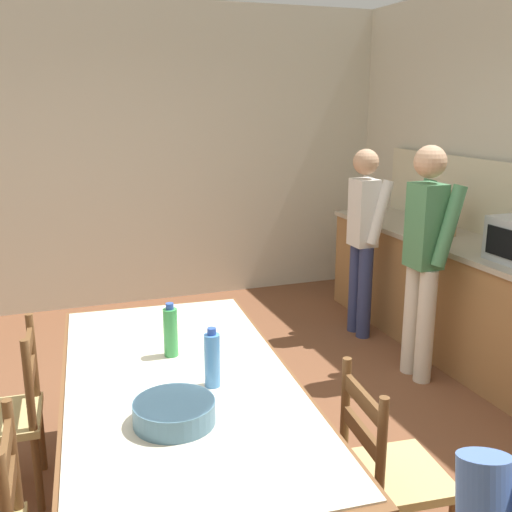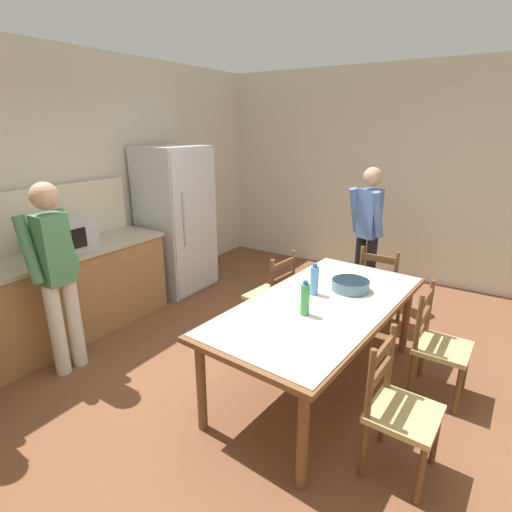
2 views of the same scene
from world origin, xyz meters
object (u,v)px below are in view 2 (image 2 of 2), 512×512
object	(u,v)px
person_at_counter	(56,270)
chair_side_near_left	(398,410)
refrigerator	(176,220)
chair_head_end	(380,288)
chair_side_far_right	(272,296)
bottle_off_centre	(314,280)
person_by_table	(368,229)
serving_bowl	(350,284)
microwave	(65,236)
dining_table	(321,310)
bottle_near_centre	(305,299)
chair_side_near_right	(438,345)

from	to	relation	value
person_at_counter	chair_side_near_left	bearing A→B (deg)	-170.63
refrigerator	chair_head_end	xyz separation A→B (m)	(0.37, -2.59, -0.49)
refrigerator	person_at_counter	xyz separation A→B (m)	(-1.97, -0.50, 0.02)
refrigerator	chair_side_far_right	distance (m)	1.84
refrigerator	bottle_off_centre	xyz separation A→B (m)	(-0.86, -2.37, -0.04)
chair_side_far_right	person_by_table	size ratio (longest dim) A/B	0.55
serving_bowl	person_by_table	xyz separation A→B (m)	(1.54, 0.36, 0.11)
microwave	chair_side_near_left	distance (m)	3.34
refrigerator	dining_table	xyz separation A→B (m)	(-0.98, -2.49, -0.24)
bottle_near_centre	person_by_table	bearing A→B (deg)	6.17
bottle_near_centre	person_at_counter	world-z (taller)	person_at_counter
bottle_near_centre	chair_side_near_right	distance (m)	1.19
bottle_off_centre	person_by_table	size ratio (longest dim) A/B	0.16
refrigerator	chair_side_near_right	size ratio (longest dim) A/B	2.05
refrigerator	chair_side_near_left	size ratio (longest dim) A/B	2.05
microwave	bottle_off_centre	distance (m)	2.49
chair_side_far_right	chair_side_near_left	world-z (taller)	same
dining_table	chair_head_end	xyz separation A→B (m)	(1.35, -0.10, -0.26)
dining_table	chair_side_far_right	size ratio (longest dim) A/B	2.41
microwave	dining_table	xyz separation A→B (m)	(0.56, -2.51, -0.38)
chair_head_end	person_at_counter	xyz separation A→B (m)	(-2.34, 2.09, 0.51)
chair_side_near_left	dining_table	bearing A→B (deg)	58.17
refrigerator	microwave	xyz separation A→B (m)	(-1.54, 0.02, 0.14)
chair_side_near_left	person_by_table	size ratio (longest dim) A/B	0.55
chair_side_near_left	person_at_counter	bearing A→B (deg)	102.38
chair_side_near_left	person_at_counter	xyz separation A→B (m)	(-0.46, 2.76, 0.51)
bottle_near_centre	chair_side_near_left	size ratio (longest dim) A/B	0.30
dining_table	chair_side_near_right	world-z (taller)	chair_side_near_right
refrigerator	microwave	world-z (taller)	refrigerator
serving_bowl	chair_side_far_right	size ratio (longest dim) A/B	0.35
microwave	chair_side_near_left	world-z (taller)	microwave
refrigerator	person_by_table	distance (m)	2.42
bottle_off_centre	chair_side_near_left	bearing A→B (deg)	-126.17
bottle_near_centre	serving_bowl	world-z (taller)	bottle_near_centre
bottle_near_centre	person_by_table	world-z (taller)	person_by_table
dining_table	chair_side_near_left	size ratio (longest dim) A/B	2.41
refrigerator	microwave	bearing A→B (deg)	179.30
bottle_off_centre	serving_bowl	world-z (taller)	bottle_off_centre
dining_table	person_at_counter	size ratio (longest dim) A/B	1.30
dining_table	bottle_off_centre	size ratio (longest dim) A/B	8.12
refrigerator	bottle_near_centre	distance (m)	2.77
dining_table	bottle_near_centre	xyz separation A→B (m)	(-0.26, 0.02, 0.20)
serving_bowl	chair_head_end	bearing A→B (deg)	0.19
serving_bowl	chair_side_near_right	distance (m)	0.83
chair_side_far_right	bottle_off_centre	bearing A→B (deg)	63.23
microwave	person_by_table	size ratio (longest dim) A/B	0.30
refrigerator	chair_side_near_right	bearing A→B (deg)	-99.60
dining_table	serving_bowl	xyz separation A→B (m)	(0.36, -0.10, 0.12)
serving_bowl	chair_side_far_right	xyz separation A→B (m)	(0.17, 0.87, -0.38)
microwave	chair_side_near_left	bearing A→B (deg)	-89.62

